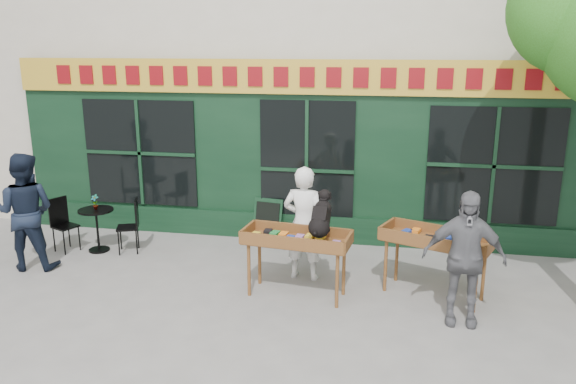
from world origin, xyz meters
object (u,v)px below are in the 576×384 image
man_left (26,212)px  dog (321,213)px  bistro_table (97,221)px  book_cart_center (297,242)px  book_cart_right (436,242)px  man_right (464,258)px  woman (304,223)px

man_left → dog: bearing=166.0°
bistro_table → man_left: size_ratio=0.40×
book_cart_center → book_cart_right: same height
bistro_table → book_cart_right: bearing=-7.8°
book_cart_center → dog: size_ratio=2.61×
bistro_table → man_left: man_left is taller
man_right → bistro_table: bearing=167.4°
dog → woman: size_ratio=0.34×
bistro_table → man_left: (-0.70, -0.90, 0.41)m
dog → man_right: man_right is taller
man_left → book_cart_right: bearing=170.5°
woman → book_cart_center: bearing=96.9°
book_cart_center → book_cart_right: bearing=17.2°
woman → man_right: 2.48m
woman → man_right: bearing=161.9°
bistro_table → man_left: 1.21m
book_cart_center → man_left: man_left is taller
book_cart_center → bistro_table: book_cart_center is taller
book_cart_center → dog: (0.35, -0.05, 0.47)m
book_cart_center → man_right: (2.25, -0.40, 0.07)m
dog → man_left: 4.82m
woman → bistro_table: bearing=-0.5°
book_cart_center → bistro_table: (-3.75, 1.14, -0.28)m
book_cart_right → man_right: man_right is taller
woman → bistro_table: (-3.75, 0.49, -0.35)m
woman → man_left: man_left is taller
book_cart_center → man_right: 2.28m
book_cart_right → man_right: (0.30, -0.75, 0.07)m
woman → book_cart_right: woman is taller
bistro_table → woman: bearing=-7.4°
book_cart_right → bistro_table: bearing=-166.1°
book_cart_center → book_cart_right: 1.98m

